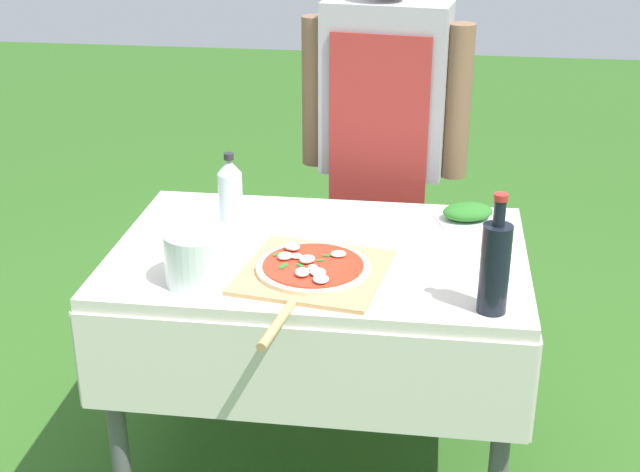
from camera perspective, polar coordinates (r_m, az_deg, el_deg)
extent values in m
plane|color=#2D5B1E|center=(2.87, -0.05, -14.57)|extent=(12.00, 12.00, 0.00)
cube|color=beige|center=(2.48, -0.05, -1.22)|extent=(1.14, 0.76, 0.04)
cube|color=beige|center=(2.23, -1.39, -9.08)|extent=(1.14, 0.01, 0.28)
cube|color=beige|center=(2.89, 0.97, -0.86)|extent=(1.14, 0.01, 0.28)
cube|color=beige|center=(2.68, -12.34, -3.55)|extent=(0.01, 0.76, 0.28)
cube|color=beige|center=(2.55, 12.92, -5.15)|extent=(0.01, 0.76, 0.28)
cylinder|color=#4C4C51|center=(2.52, -12.90, -11.36)|extent=(0.05, 0.05, 0.71)
cylinder|color=#4C4C51|center=(2.39, 11.43, -13.33)|extent=(0.05, 0.05, 0.71)
cylinder|color=#4C4C51|center=(3.03, -8.87, -4.54)|extent=(0.05, 0.05, 0.71)
cylinder|color=#4C4C51|center=(2.92, 10.82, -5.79)|extent=(0.05, 0.05, 0.71)
cylinder|color=#4C4C51|center=(3.19, 5.14, -2.33)|extent=(0.11, 0.11, 0.76)
cylinder|color=#4C4C51|center=(3.22, 2.53, -2.02)|extent=(0.11, 0.11, 0.76)
cube|color=#99999E|center=(2.98, 4.18, 9.34)|extent=(0.43, 0.23, 0.57)
cube|color=#9E2D28|center=(2.95, 3.68, 4.90)|extent=(0.33, 0.05, 0.82)
cylinder|color=brown|center=(2.95, 8.79, 8.47)|extent=(0.09, 0.09, 0.50)
cylinder|color=brown|center=(3.04, -0.32, 9.21)|extent=(0.09, 0.09, 0.50)
cube|color=tan|center=(2.33, -0.43, -2.32)|extent=(0.41, 0.41, 0.01)
cylinder|color=tan|center=(2.09, -2.77, -5.69)|extent=(0.06, 0.22, 0.02)
cylinder|color=beige|center=(2.32, -0.43, -2.05)|extent=(0.30, 0.30, 0.01)
cylinder|color=red|center=(2.32, -0.44, -1.86)|extent=(0.26, 0.26, 0.00)
ellipsoid|color=white|center=(2.35, -1.52, -1.30)|extent=(0.04, 0.03, 0.01)
ellipsoid|color=white|center=(2.40, -1.80, -0.67)|extent=(0.06, 0.06, 0.02)
ellipsoid|color=white|center=(2.33, -0.83, -1.49)|extent=(0.06, 0.06, 0.02)
ellipsoid|color=white|center=(2.26, -1.15, -2.33)|extent=(0.04, 0.05, 0.02)
ellipsoid|color=white|center=(2.29, -0.48, -2.04)|extent=(0.03, 0.04, 0.01)
ellipsoid|color=white|center=(2.26, -0.13, -2.33)|extent=(0.06, 0.06, 0.02)
ellipsoid|color=white|center=(2.23, 0.05, -2.75)|extent=(0.05, 0.06, 0.02)
ellipsoid|color=white|center=(2.36, 1.18, -1.15)|extent=(0.05, 0.05, 0.01)
ellipsoid|color=white|center=(2.35, -2.25, -1.29)|extent=(0.05, 0.06, 0.02)
ellipsoid|color=#286B23|center=(2.37, -2.70, -1.16)|extent=(0.04, 0.04, 0.00)
ellipsoid|color=#286B23|center=(2.31, -2.36, -1.90)|extent=(0.03, 0.04, 0.00)
ellipsoid|color=#286B23|center=(2.34, 0.07, -1.55)|extent=(0.03, 0.02, 0.00)
ellipsoid|color=#286B23|center=(2.36, 0.54, -1.24)|extent=(0.04, 0.02, 0.00)
ellipsoid|color=#286B23|center=(2.31, -1.27, -1.88)|extent=(0.03, 0.03, 0.00)
cylinder|color=black|center=(2.14, 11.11, -2.09)|extent=(0.07, 0.07, 0.22)
cylinder|color=black|center=(2.09, 11.42, 1.45)|extent=(0.03, 0.03, 0.06)
cylinder|color=#B22823|center=(2.07, 11.51, 2.45)|extent=(0.03, 0.03, 0.02)
cylinder|color=silver|center=(2.56, -5.73, 2.10)|extent=(0.07, 0.07, 0.18)
cone|color=silver|center=(2.52, -5.84, 4.45)|extent=(0.07, 0.07, 0.04)
cylinder|color=#232326|center=(2.51, -5.86, 5.09)|extent=(0.03, 0.03, 0.02)
cube|color=silver|center=(2.69, 9.41, 1.02)|extent=(0.21, 0.17, 0.01)
ellipsoid|color=#286B23|center=(2.68, 9.44, 1.55)|extent=(0.18, 0.15, 0.05)
cylinder|color=silver|center=(2.29, -7.76, -1.35)|extent=(0.18, 0.18, 0.14)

